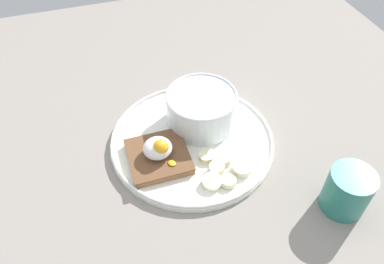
{
  "coord_description": "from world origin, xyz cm",
  "views": [
    {
      "loc": [
        -14.61,
        -45.12,
        55.02
      ],
      "look_at": [
        0.0,
        0.0,
        5.0
      ],
      "focal_mm": 35.0,
      "sensor_mm": 36.0,
      "label": 1
    }
  ],
  "objects_px": {
    "banana_slice_front": "(210,182)",
    "banana_slice_inner": "(228,181)",
    "coffee_mug": "(347,191)",
    "poached_egg": "(158,148)",
    "oatmeal_bowl": "(201,109)",
    "banana_slice_left": "(217,169)",
    "banana_slice_outer": "(242,168)",
    "banana_slice_back": "(221,159)",
    "toast_slice": "(158,156)",
    "banana_slice_right": "(207,156)"
  },
  "relations": [
    {
      "from": "banana_slice_outer",
      "to": "banana_slice_left",
      "type": "bearing_deg",
      "value": 162.69
    },
    {
      "from": "oatmeal_bowl",
      "to": "banana_slice_outer",
      "type": "distance_m",
      "value": 0.14
    },
    {
      "from": "banana_slice_inner",
      "to": "banana_slice_outer",
      "type": "bearing_deg",
      "value": 28.13
    },
    {
      "from": "poached_egg",
      "to": "banana_slice_left",
      "type": "height_order",
      "value": "poached_egg"
    },
    {
      "from": "banana_slice_front",
      "to": "banana_slice_inner",
      "type": "xyz_separation_m",
      "value": [
        0.03,
        -0.01,
        -0.0
      ]
    },
    {
      "from": "banana_slice_right",
      "to": "oatmeal_bowl",
      "type": "bearing_deg",
      "value": 77.59
    },
    {
      "from": "poached_egg",
      "to": "coffee_mug",
      "type": "bearing_deg",
      "value": -33.93
    },
    {
      "from": "coffee_mug",
      "to": "poached_egg",
      "type": "bearing_deg",
      "value": 146.07
    },
    {
      "from": "banana_slice_front",
      "to": "banana_slice_back",
      "type": "distance_m",
      "value": 0.06
    },
    {
      "from": "poached_egg",
      "to": "banana_slice_right",
      "type": "xyz_separation_m",
      "value": [
        0.08,
        -0.02,
        -0.03
      ]
    },
    {
      "from": "toast_slice",
      "to": "banana_slice_back",
      "type": "xyz_separation_m",
      "value": [
        0.11,
        -0.04,
        -0.0
      ]
    },
    {
      "from": "poached_egg",
      "to": "banana_slice_right",
      "type": "relative_size",
      "value": 1.71
    },
    {
      "from": "banana_slice_left",
      "to": "banana_slice_right",
      "type": "xyz_separation_m",
      "value": [
        -0.01,
        0.03,
        -0.0
      ]
    },
    {
      "from": "poached_egg",
      "to": "banana_slice_left",
      "type": "distance_m",
      "value": 0.11
    },
    {
      "from": "oatmeal_bowl",
      "to": "banana_slice_right",
      "type": "bearing_deg",
      "value": -102.41
    },
    {
      "from": "banana_slice_left",
      "to": "banana_slice_right",
      "type": "relative_size",
      "value": 1.06
    },
    {
      "from": "oatmeal_bowl",
      "to": "banana_slice_front",
      "type": "height_order",
      "value": "oatmeal_bowl"
    },
    {
      "from": "oatmeal_bowl",
      "to": "poached_egg",
      "type": "bearing_deg",
      "value": -146.05
    },
    {
      "from": "banana_slice_left",
      "to": "banana_slice_inner",
      "type": "bearing_deg",
      "value": -73.01
    },
    {
      "from": "oatmeal_bowl",
      "to": "banana_slice_left",
      "type": "distance_m",
      "value": 0.13
    },
    {
      "from": "oatmeal_bowl",
      "to": "poached_egg",
      "type": "relative_size",
      "value": 2.15
    },
    {
      "from": "banana_slice_left",
      "to": "banana_slice_outer",
      "type": "xyz_separation_m",
      "value": [
        0.04,
        -0.01,
        0.0
      ]
    },
    {
      "from": "toast_slice",
      "to": "banana_slice_front",
      "type": "height_order",
      "value": "same"
    },
    {
      "from": "banana_slice_back",
      "to": "banana_slice_left",
      "type": "bearing_deg",
      "value": -131.21
    },
    {
      "from": "toast_slice",
      "to": "coffee_mug",
      "type": "xyz_separation_m",
      "value": [
        0.26,
        -0.18,
        0.02
      ]
    },
    {
      "from": "banana_slice_right",
      "to": "banana_slice_inner",
      "type": "xyz_separation_m",
      "value": [
        0.02,
        -0.06,
        -0.0
      ]
    },
    {
      "from": "banana_slice_back",
      "to": "banana_slice_outer",
      "type": "xyz_separation_m",
      "value": [
        0.03,
        -0.03,
        0.0
      ]
    },
    {
      "from": "banana_slice_front",
      "to": "banana_slice_back",
      "type": "height_order",
      "value": "banana_slice_front"
    },
    {
      "from": "banana_slice_outer",
      "to": "toast_slice",
      "type": "bearing_deg",
      "value": 152.19
    },
    {
      "from": "banana_slice_left",
      "to": "banana_slice_inner",
      "type": "distance_m",
      "value": 0.03
    },
    {
      "from": "banana_slice_back",
      "to": "coffee_mug",
      "type": "bearing_deg",
      "value": -41.68
    },
    {
      "from": "banana_slice_inner",
      "to": "banana_slice_back",
      "type": "bearing_deg",
      "value": 82.11
    },
    {
      "from": "banana_slice_inner",
      "to": "banana_slice_outer",
      "type": "xyz_separation_m",
      "value": [
        0.03,
        0.02,
        0.0
      ]
    },
    {
      "from": "poached_egg",
      "to": "banana_slice_left",
      "type": "bearing_deg",
      "value": -31.63
    },
    {
      "from": "oatmeal_bowl",
      "to": "banana_slice_front",
      "type": "distance_m",
      "value": 0.15
    },
    {
      "from": "poached_egg",
      "to": "banana_slice_back",
      "type": "bearing_deg",
      "value": -19.08
    },
    {
      "from": "banana_slice_back",
      "to": "toast_slice",
      "type": "bearing_deg",
      "value": 160.25
    },
    {
      "from": "banana_slice_left",
      "to": "banana_slice_back",
      "type": "relative_size",
      "value": 0.79
    },
    {
      "from": "poached_egg",
      "to": "banana_slice_back",
      "type": "relative_size",
      "value": 1.28
    },
    {
      "from": "banana_slice_front",
      "to": "coffee_mug",
      "type": "bearing_deg",
      "value": -26.58
    },
    {
      "from": "banana_slice_inner",
      "to": "coffee_mug",
      "type": "distance_m",
      "value": 0.19
    },
    {
      "from": "banana_slice_back",
      "to": "coffee_mug",
      "type": "distance_m",
      "value": 0.21
    },
    {
      "from": "banana_slice_left",
      "to": "banana_slice_outer",
      "type": "height_order",
      "value": "same"
    },
    {
      "from": "banana_slice_back",
      "to": "banana_slice_inner",
      "type": "relative_size",
      "value": 1.22
    },
    {
      "from": "banana_slice_back",
      "to": "coffee_mug",
      "type": "xyz_separation_m",
      "value": [
        0.16,
        -0.14,
        0.02
      ]
    },
    {
      "from": "banana_slice_outer",
      "to": "poached_egg",
      "type": "bearing_deg",
      "value": 152.61
    },
    {
      "from": "oatmeal_bowl",
      "to": "coffee_mug",
      "type": "bearing_deg",
      "value": -56.92
    },
    {
      "from": "toast_slice",
      "to": "banana_slice_left",
      "type": "relative_size",
      "value": 2.75
    },
    {
      "from": "poached_egg",
      "to": "banana_slice_front",
      "type": "distance_m",
      "value": 0.11
    },
    {
      "from": "banana_slice_left",
      "to": "toast_slice",
      "type": "bearing_deg",
      "value": 147.86
    }
  ]
}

